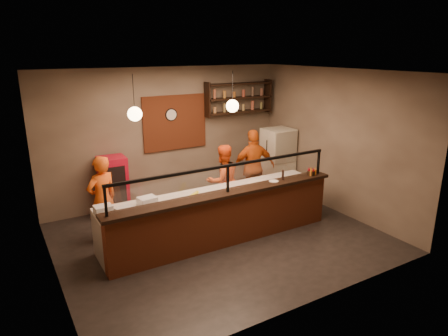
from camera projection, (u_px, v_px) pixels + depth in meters
floor at (220, 238)px, 7.90m from camera, size 6.00×6.00×0.00m
ceiling at (219, 72)px, 6.98m from camera, size 6.00×6.00×0.00m
wall_back at (167, 136)px, 9.50m from camera, size 6.00×0.00×6.00m
wall_left at (46, 187)px, 5.98m from camera, size 0.00×5.00×5.00m
wall_right at (336, 142)px, 8.90m from camera, size 0.00×5.00×5.00m
wall_front at (312, 202)px, 5.37m from camera, size 6.00×0.00×6.00m
brick_patch at (175, 123)px, 9.49m from camera, size 1.60×0.04×1.30m
service_counter at (228, 220)px, 7.50m from camera, size 4.60×0.25×1.00m
counter_ledge at (228, 193)px, 7.35m from camera, size 4.70×0.37×0.06m
worktop_cabinet at (215, 214)px, 7.94m from camera, size 4.60×0.75×0.85m
worktop at (215, 193)px, 7.81m from camera, size 4.60×0.75×0.05m
sneeze_guard at (228, 176)px, 7.25m from camera, size 4.50×0.05×0.52m
wall_shelving at (239, 98)px, 10.05m from camera, size 1.84×0.28×0.85m
wall_clock at (171, 115)px, 9.37m from camera, size 0.30×0.04×0.30m
pendant_left at (135, 114)px, 6.60m from camera, size 0.24×0.24×0.77m
pendant_right at (232, 106)px, 7.52m from camera, size 0.24×0.24×0.77m
cook_left at (102, 199)px, 7.56m from camera, size 0.72×0.59×1.70m
cook_mid at (223, 180)px, 8.78m from camera, size 0.78×0.61×1.61m
cook_right at (253, 167)px, 9.40m from camera, size 1.13×0.66×1.80m
fridge at (277, 161)px, 10.20m from camera, size 0.70×0.66×1.67m
red_cooler at (114, 187)px, 8.77m from camera, size 0.60×0.55×1.35m
pizza_dough at (259, 183)px, 8.30m from camera, size 0.50×0.50×0.01m
prep_tub_a at (147, 201)px, 7.11m from camera, size 0.34×0.29×0.16m
prep_tub_b at (103, 210)px, 6.75m from camera, size 0.30×0.24×0.15m
prep_tub_c at (125, 211)px, 6.70m from camera, size 0.34×0.31×0.14m
rolling_pin at (193, 195)px, 7.53m from camera, size 0.35×0.27×0.06m
condiment_caddy at (312, 173)px, 8.31m from camera, size 0.19×0.16×0.09m
pepper_mill at (283, 175)px, 7.98m from camera, size 0.05×0.05×0.20m
small_plate at (274, 181)px, 7.91m from camera, size 0.24×0.24×0.01m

